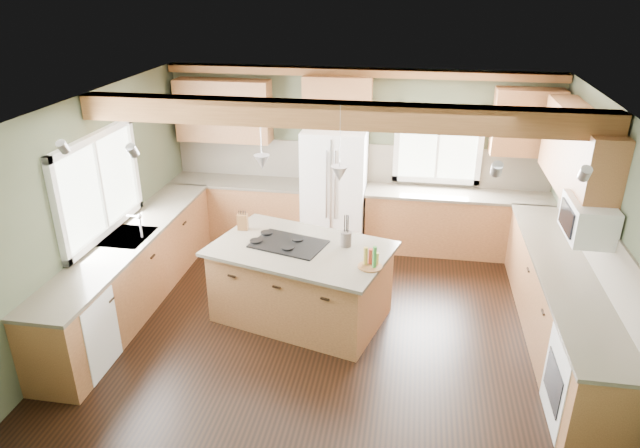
# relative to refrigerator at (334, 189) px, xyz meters

# --- Properties ---
(floor) EXTENTS (5.60, 5.60, 0.00)m
(floor) POSITION_rel_refrigerator_xyz_m (0.30, -2.12, -0.90)
(floor) COLOR black
(floor) RESTS_ON ground
(ceiling) EXTENTS (5.60, 5.60, 0.00)m
(ceiling) POSITION_rel_refrigerator_xyz_m (0.30, -2.12, 1.70)
(ceiling) COLOR silver
(ceiling) RESTS_ON wall_back
(wall_back) EXTENTS (5.60, 0.00, 5.60)m
(wall_back) POSITION_rel_refrigerator_xyz_m (0.30, 0.38, 0.40)
(wall_back) COLOR #414934
(wall_back) RESTS_ON ground
(wall_left) EXTENTS (0.00, 5.00, 5.00)m
(wall_left) POSITION_rel_refrigerator_xyz_m (-2.50, -2.12, 0.40)
(wall_left) COLOR #414934
(wall_left) RESTS_ON ground
(wall_right) EXTENTS (0.00, 5.00, 5.00)m
(wall_right) POSITION_rel_refrigerator_xyz_m (3.10, -2.12, 0.40)
(wall_right) COLOR #414934
(wall_right) RESTS_ON ground
(ceiling_beam) EXTENTS (5.55, 0.26, 0.26)m
(ceiling_beam) POSITION_rel_refrigerator_xyz_m (0.30, -2.02, 1.57)
(ceiling_beam) COLOR brown
(ceiling_beam) RESTS_ON ceiling
(soffit_trim) EXTENTS (5.55, 0.20, 0.10)m
(soffit_trim) POSITION_rel_refrigerator_xyz_m (0.30, 0.28, 1.64)
(soffit_trim) COLOR brown
(soffit_trim) RESTS_ON ceiling
(backsplash_back) EXTENTS (5.58, 0.03, 0.58)m
(backsplash_back) POSITION_rel_refrigerator_xyz_m (0.30, 0.36, 0.31)
(backsplash_back) COLOR brown
(backsplash_back) RESTS_ON wall_back
(backsplash_right) EXTENTS (0.03, 3.70, 0.58)m
(backsplash_right) POSITION_rel_refrigerator_xyz_m (3.08, -2.07, 0.31)
(backsplash_right) COLOR brown
(backsplash_right) RESTS_ON wall_right
(base_cab_back_left) EXTENTS (2.02, 0.60, 0.88)m
(base_cab_back_left) POSITION_rel_refrigerator_xyz_m (-1.49, 0.08, -0.46)
(base_cab_back_left) COLOR brown
(base_cab_back_left) RESTS_ON floor
(counter_back_left) EXTENTS (2.06, 0.64, 0.04)m
(counter_back_left) POSITION_rel_refrigerator_xyz_m (-1.49, 0.08, 0.00)
(counter_back_left) COLOR #453F33
(counter_back_left) RESTS_ON base_cab_back_left
(base_cab_back_right) EXTENTS (2.62, 0.60, 0.88)m
(base_cab_back_right) POSITION_rel_refrigerator_xyz_m (1.79, 0.08, -0.46)
(base_cab_back_right) COLOR brown
(base_cab_back_right) RESTS_ON floor
(counter_back_right) EXTENTS (2.66, 0.64, 0.04)m
(counter_back_right) POSITION_rel_refrigerator_xyz_m (1.79, 0.08, 0.00)
(counter_back_right) COLOR #453F33
(counter_back_right) RESTS_ON base_cab_back_right
(base_cab_left) EXTENTS (0.60, 3.70, 0.88)m
(base_cab_left) POSITION_rel_refrigerator_xyz_m (-2.20, -2.07, -0.46)
(base_cab_left) COLOR brown
(base_cab_left) RESTS_ON floor
(counter_left) EXTENTS (0.64, 3.74, 0.04)m
(counter_left) POSITION_rel_refrigerator_xyz_m (-2.20, -2.07, 0.00)
(counter_left) COLOR #453F33
(counter_left) RESTS_ON base_cab_left
(base_cab_right) EXTENTS (0.60, 3.70, 0.88)m
(base_cab_right) POSITION_rel_refrigerator_xyz_m (2.80, -2.07, -0.46)
(base_cab_right) COLOR brown
(base_cab_right) RESTS_ON floor
(counter_right) EXTENTS (0.64, 3.74, 0.04)m
(counter_right) POSITION_rel_refrigerator_xyz_m (2.80, -2.07, 0.00)
(counter_right) COLOR #453F33
(counter_right) RESTS_ON base_cab_right
(upper_cab_back_left) EXTENTS (1.40, 0.35, 0.90)m
(upper_cab_back_left) POSITION_rel_refrigerator_xyz_m (-1.69, 0.21, 1.05)
(upper_cab_back_left) COLOR brown
(upper_cab_back_left) RESTS_ON wall_back
(upper_cab_over_fridge) EXTENTS (0.96, 0.35, 0.70)m
(upper_cab_over_fridge) POSITION_rel_refrigerator_xyz_m (-0.00, 0.21, 1.25)
(upper_cab_over_fridge) COLOR brown
(upper_cab_over_fridge) RESTS_ON wall_back
(upper_cab_right) EXTENTS (0.35, 2.20, 0.90)m
(upper_cab_right) POSITION_rel_refrigerator_xyz_m (2.92, -1.22, 1.05)
(upper_cab_right) COLOR brown
(upper_cab_right) RESTS_ON wall_right
(upper_cab_back_corner) EXTENTS (0.90, 0.35, 0.90)m
(upper_cab_back_corner) POSITION_rel_refrigerator_xyz_m (2.60, 0.21, 1.05)
(upper_cab_back_corner) COLOR brown
(upper_cab_back_corner) RESTS_ON wall_back
(window_left) EXTENTS (0.04, 1.60, 1.05)m
(window_left) POSITION_rel_refrigerator_xyz_m (-2.48, -2.07, 0.65)
(window_left) COLOR white
(window_left) RESTS_ON wall_left
(window_back) EXTENTS (1.10, 0.04, 1.00)m
(window_back) POSITION_rel_refrigerator_xyz_m (1.45, 0.36, 0.65)
(window_back) COLOR white
(window_back) RESTS_ON wall_back
(sink) EXTENTS (0.50, 0.65, 0.03)m
(sink) POSITION_rel_refrigerator_xyz_m (-2.20, -2.07, 0.01)
(sink) COLOR #262628
(sink) RESTS_ON counter_left
(faucet) EXTENTS (0.02, 0.02, 0.28)m
(faucet) POSITION_rel_refrigerator_xyz_m (-2.02, -2.07, 0.15)
(faucet) COLOR #B2B2B7
(faucet) RESTS_ON sink
(dishwasher) EXTENTS (0.60, 0.60, 0.84)m
(dishwasher) POSITION_rel_refrigerator_xyz_m (-2.19, -3.37, -0.47)
(dishwasher) COLOR white
(dishwasher) RESTS_ON floor
(oven) EXTENTS (0.60, 0.72, 0.84)m
(oven) POSITION_rel_refrigerator_xyz_m (2.79, -3.37, -0.47)
(oven) COLOR white
(oven) RESTS_ON floor
(microwave) EXTENTS (0.40, 0.70, 0.38)m
(microwave) POSITION_rel_refrigerator_xyz_m (2.88, -2.17, 0.65)
(microwave) COLOR white
(microwave) RESTS_ON wall_right
(pendant_left) EXTENTS (0.18, 0.18, 0.16)m
(pendant_left) POSITION_rel_refrigerator_xyz_m (-0.55, -1.89, 0.98)
(pendant_left) COLOR #B2B2B7
(pendant_left) RESTS_ON ceiling
(pendant_right) EXTENTS (0.18, 0.18, 0.16)m
(pendant_right) POSITION_rel_refrigerator_xyz_m (0.35, -2.15, 0.98)
(pendant_right) COLOR #B2B2B7
(pendant_right) RESTS_ON ceiling
(refrigerator) EXTENTS (0.90, 0.74, 1.80)m
(refrigerator) POSITION_rel_refrigerator_xyz_m (0.00, 0.00, 0.00)
(refrigerator) COLOR white
(refrigerator) RESTS_ON floor
(island) EXTENTS (2.12, 1.61, 0.88)m
(island) POSITION_rel_refrigerator_xyz_m (-0.10, -2.02, -0.46)
(island) COLOR olive
(island) RESTS_ON floor
(island_top) EXTENTS (2.28, 1.77, 0.04)m
(island_top) POSITION_rel_refrigerator_xyz_m (-0.10, -2.02, 0.00)
(island_top) COLOR #453F33
(island_top) RESTS_ON island
(cooktop) EXTENTS (0.93, 0.74, 0.02)m
(cooktop) POSITION_rel_refrigerator_xyz_m (-0.25, -1.98, 0.03)
(cooktop) COLOR black
(cooktop) RESTS_ON island_top
(knife_block) EXTENTS (0.13, 0.10, 0.20)m
(knife_block) POSITION_rel_refrigerator_xyz_m (-0.90, -1.65, 0.12)
(knife_block) COLOR brown
(knife_block) RESTS_ON island_top
(utensil_crock) EXTENTS (0.15, 0.15, 0.17)m
(utensil_crock) POSITION_rel_refrigerator_xyz_m (0.41, -1.89, 0.11)
(utensil_crock) COLOR #474039
(utensil_crock) RESTS_ON island_top
(bottle_tray) EXTENTS (0.29, 0.29, 0.24)m
(bottle_tray) POSITION_rel_refrigerator_xyz_m (0.73, -2.37, 0.14)
(bottle_tray) COLOR brown
(bottle_tray) RESTS_ON island_top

